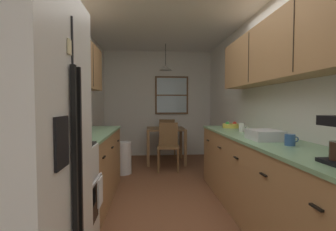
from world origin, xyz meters
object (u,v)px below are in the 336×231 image
object	(u,v)px
stove_range	(51,204)
mug_spare	(242,127)
fruit_bowl	(231,125)
dining_chair_far	(167,136)
mug_by_coffeemaker	(290,140)
dining_table	(166,134)
trash_bin	(123,158)
dining_chair_near	(168,144)
storage_canister	(74,128)
dish_rack	(264,135)
microwave_over_range	(32,58)
table_serving_bowl	(167,127)

from	to	relation	value
stove_range	mug_spare	distance (m)	2.35
mug_spare	fruit_bowl	distance (m)	0.53
dining_chair_far	mug_by_coffeemaker	distance (m)	3.98
dining_table	dining_chair_far	xyz separation A→B (m)	(0.08, 0.61, -0.11)
trash_bin	dining_chair_near	bearing A→B (deg)	14.34
dining_chair_near	mug_by_coffeemaker	bearing A→B (deg)	-72.17
dining_table	storage_canister	xyz separation A→B (m)	(-1.14, -2.67, 0.39)
storage_canister	fruit_bowl	world-z (taller)	storage_canister
dining_table	dining_chair_near	distance (m)	0.62
dining_chair_far	storage_canister	distance (m)	3.53
dining_table	fruit_bowl	world-z (taller)	fruit_bowl
stove_range	dish_rack	distance (m)	2.03
dining_table	trash_bin	bearing A→B (deg)	-135.44
mug_by_coffeemaker	microwave_over_range	bearing A→B (deg)	-178.51
dining_table	trash_bin	distance (m)	1.22
stove_range	dish_rack	size ratio (longest dim) A/B	3.24
trash_bin	mug_spare	xyz separation A→B (m)	(1.70, -1.34, 0.67)
dining_chair_near	mug_spare	world-z (taller)	mug_spare
table_serving_bowl	dining_chair_far	bearing A→B (deg)	86.45
mug_by_coffeemaker	table_serving_bowl	xyz separation A→B (m)	(-0.83, 3.23, -0.18)
mug_by_coffeemaker	table_serving_bowl	world-z (taller)	mug_by_coffeemaker
dining_chair_far	table_serving_bowl	bearing A→B (deg)	-93.55
mug_spare	fruit_bowl	size ratio (longest dim) A/B	0.44
stove_range	dining_chair_near	size ratio (longest dim) A/B	1.22
microwave_over_range	table_serving_bowl	bearing A→B (deg)	68.66
dining_chair_far	fruit_bowl	bearing A→B (deg)	-69.93
trash_bin	mug_by_coffeemaker	bearing A→B (deg)	-55.06
mug_by_coffeemaker	fruit_bowl	world-z (taller)	mug_by_coffeemaker
mug_by_coffeemaker	stove_range	bearing A→B (deg)	-178.42
dining_chair_near	dining_chair_far	size ratio (longest dim) A/B	1.00
fruit_bowl	dish_rack	distance (m)	1.29
microwave_over_range	dining_chair_near	world-z (taller)	microwave_over_range
dining_table	storage_canister	bearing A→B (deg)	-113.09
storage_canister	fruit_bowl	distance (m)	2.28
dining_table	mug_by_coffeemaker	size ratio (longest dim) A/B	6.55
microwave_over_range	mug_by_coffeemaker	bearing A→B (deg)	1.49
stove_range	storage_canister	xyz separation A→B (m)	(-0.01, 0.65, 0.54)
storage_canister	mug_spare	distance (m)	2.06
mug_by_coffeemaker	dining_chair_near	bearing A→B (deg)	107.83
stove_range	storage_canister	world-z (taller)	storage_canister
microwave_over_range	mug_spare	world-z (taller)	microwave_over_range
dining_chair_near	dining_chair_far	distance (m)	1.22
trash_bin	mug_by_coffeemaker	size ratio (longest dim) A/B	4.66
microwave_over_range	dining_chair_far	xyz separation A→B (m)	(1.32, 3.93, -1.12)
dining_table	mug_by_coffeemaker	bearing A→B (deg)	-75.13
trash_bin	dish_rack	world-z (taller)	dish_rack
stove_range	trash_bin	bearing A→B (deg)	83.27
fruit_bowl	table_serving_bowl	world-z (taller)	fruit_bowl
microwave_over_range	dish_rack	xyz separation A→B (m)	(2.05, 0.40, -0.67)
dining_table	storage_canister	distance (m)	2.93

